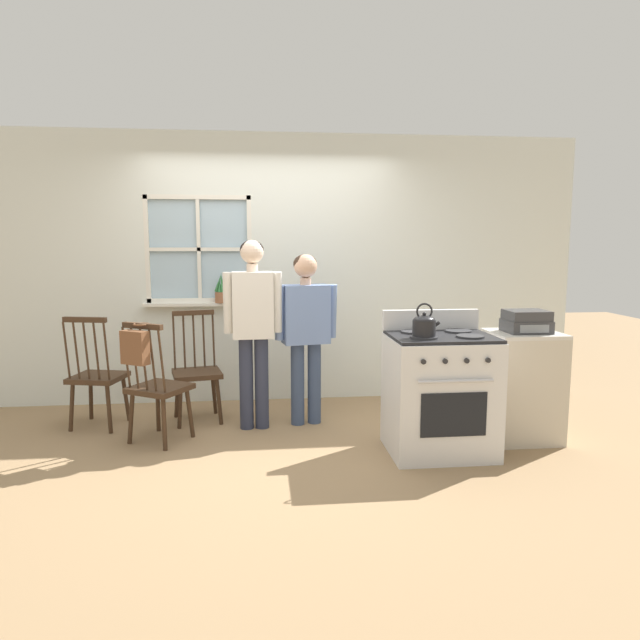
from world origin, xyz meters
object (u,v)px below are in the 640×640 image
(kettle, at_px, (424,325))
(handbag, at_px, (135,347))
(stove, at_px, (440,393))
(side_counter, at_px, (522,386))
(chair_near_wall, at_px, (97,377))
(chair_by_window, at_px, (158,388))
(person_teen_center, at_px, (306,322))
(chair_center_cluster, at_px, (197,372))
(stereo, at_px, (526,322))
(person_elderly_left, at_px, (253,317))
(potted_plant, at_px, (221,292))

(kettle, bearing_deg, handbag, 169.36)
(stove, bearing_deg, side_counter, 15.80)
(chair_near_wall, xyz_separation_m, handbag, (0.48, -0.64, 0.38))
(chair_by_window, xyz_separation_m, chair_near_wall, (-0.60, 0.44, 0.00))
(person_teen_center, bearing_deg, chair_by_window, -174.69)
(person_teen_center, bearing_deg, chair_center_cluster, 158.39)
(side_counter, bearing_deg, handbag, 178.99)
(stove, bearing_deg, chair_by_window, 167.92)
(chair_center_cluster, bearing_deg, stove, -39.66)
(chair_center_cluster, height_order, stereo, stereo)
(chair_near_wall, height_order, stereo, stereo)
(chair_by_window, relative_size, stove, 0.92)
(chair_near_wall, bearing_deg, chair_by_window, 156.81)
(chair_by_window, distance_m, stereo, 3.04)
(chair_near_wall, bearing_deg, chair_center_cluster, -160.07)
(chair_center_cluster, relative_size, side_counter, 1.11)
(person_teen_center, distance_m, side_counter, 1.90)
(side_counter, bearing_deg, chair_center_cluster, 163.74)
(chair_center_cluster, bearing_deg, kettle, -45.04)
(side_counter, bearing_deg, person_teen_center, 161.19)
(person_elderly_left, relative_size, side_counter, 1.83)
(chair_near_wall, height_order, side_counter, chair_near_wall)
(person_elderly_left, distance_m, handbag, 1.02)
(chair_near_wall, xyz_separation_m, side_counter, (3.58, -0.70, 0.00))
(potted_plant, bearing_deg, side_counter, -28.34)
(handbag, distance_m, stereo, 3.10)
(side_counter, xyz_separation_m, stereo, (0.00, -0.02, 0.54))
(person_elderly_left, distance_m, stove, 1.69)
(chair_near_wall, relative_size, chair_center_cluster, 1.00)
(chair_near_wall, height_order, potted_plant, potted_plant)
(person_elderly_left, height_order, kettle, person_elderly_left)
(chair_near_wall, bearing_deg, stereo, -178.02)
(person_teen_center, bearing_deg, potted_plant, 125.58)
(chair_by_window, distance_m, kettle, 2.19)
(chair_by_window, bearing_deg, potted_plant, -80.65)
(chair_by_window, xyz_separation_m, chair_center_cluster, (0.25, 0.54, 0.00))
(person_elderly_left, bearing_deg, chair_center_cluster, 149.63)
(person_teen_center, xyz_separation_m, handbag, (-1.36, -0.54, -0.09))
(kettle, relative_size, stereo, 0.73)
(handbag, xyz_separation_m, stereo, (3.10, -0.08, 0.16))
(chair_by_window, xyz_separation_m, person_elderly_left, (0.78, 0.26, 0.54))
(potted_plant, bearing_deg, stove, -42.02)
(person_teen_center, bearing_deg, stove, -49.96)
(chair_center_cluster, bearing_deg, stereo, -28.90)
(chair_center_cluster, relative_size, person_elderly_left, 0.61)
(chair_center_cluster, relative_size, stereo, 2.95)
(kettle, height_order, side_counter, kettle)
(stove, bearing_deg, person_elderly_left, 152.95)
(chair_by_window, height_order, stove, stove)
(handbag, bearing_deg, person_elderly_left, 27.02)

